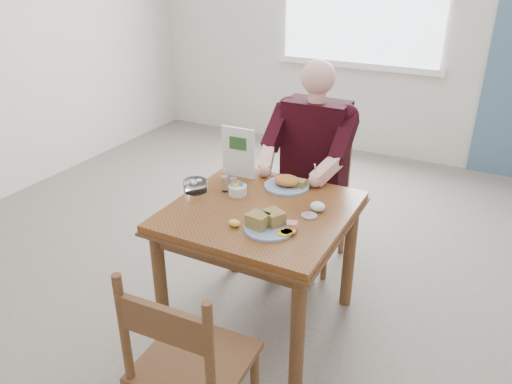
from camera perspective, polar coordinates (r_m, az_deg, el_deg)
The scene contains 15 objects.
floor at distance 3.03m, azimuth 0.46°, elevation -14.49°, with size 6.00×6.00×0.00m, color #6B5E57.
wall_back at distance 5.20m, azimuth 16.49°, elevation 18.60°, with size 5.50×5.50×0.00m, color beige.
lemon_wedge at distance 2.43m, azimuth -2.50°, elevation -3.57°, with size 0.06×0.04×0.03m, color yellow.
napkin at distance 2.58m, azimuth 7.06°, elevation -1.65°, with size 0.08×0.06×0.05m, color white.
metal_dish at distance 2.53m, azimuth 6.08°, elevation -2.71°, with size 0.08×0.08×0.01m, color silver.
table at distance 2.66m, azimuth 0.51°, elevation -3.92°, with size 0.92×0.92×0.75m.
chair_far at distance 3.38m, azimuth 6.60°, elevation -0.33°, with size 0.42×0.42×0.95m.
chair_near at distance 2.10m, azimuth -7.68°, elevation -19.25°, with size 0.44×0.44×0.95m.
diner at distance 3.18m, azimuth 6.32°, elevation 4.43°, with size 0.53×0.56×1.39m.
near_plate at distance 2.40m, azimuth 1.42°, elevation -3.59°, with size 0.30×0.30×0.08m.
far_plate at distance 2.83m, azimuth 3.65°, elevation 1.03°, with size 0.26×0.26×0.07m.
caddy at distance 2.74m, azimuth -2.11°, elevation 0.24°, with size 0.11×0.11×0.08m.
shakers at distance 2.76m, azimuth -3.11°, elevation 0.86°, with size 0.10×0.04×0.09m.
creamer at distance 2.80m, azimuth -6.96°, elevation 0.74°, with size 0.17×0.17×0.06m.
menu at distance 2.92m, azimuth -2.05°, elevation 4.57°, with size 0.21×0.03×0.30m.
Camera 1 is at (1.04, -2.07, 1.95)m, focal length 35.00 mm.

